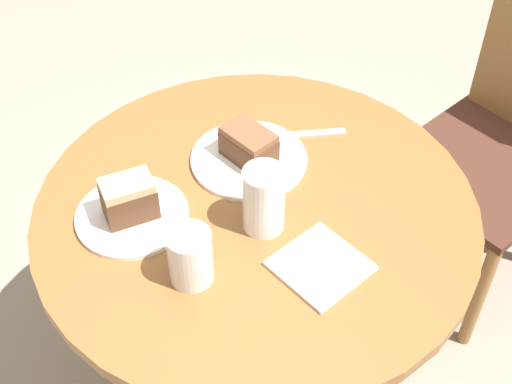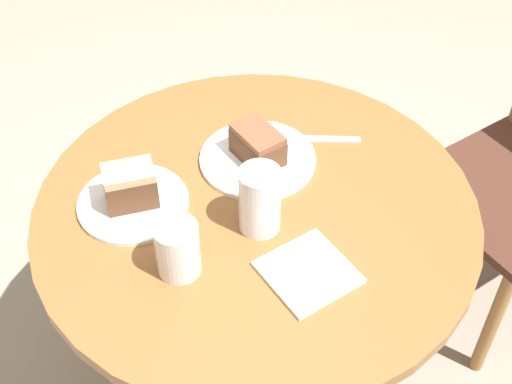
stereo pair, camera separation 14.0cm
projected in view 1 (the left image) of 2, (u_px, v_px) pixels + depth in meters
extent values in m
cylinder|color=brown|center=(256.00, 312.00, 1.69)|extent=(0.08, 0.08, 0.66)
cylinder|color=brown|center=(256.00, 211.00, 1.44)|extent=(0.90, 0.90, 0.03)
cylinder|color=olive|center=(372.00, 219.00, 2.11)|extent=(0.04, 0.04, 0.41)
cylinder|color=olive|center=(479.00, 297.00, 1.91)|extent=(0.04, 0.04, 0.41)
cylinder|color=olive|center=(455.00, 157.00, 2.30)|extent=(0.04, 0.04, 0.41)
cube|color=#47281E|center=(482.00, 167.00, 1.95)|extent=(0.44, 0.46, 0.03)
cylinder|color=white|center=(249.00, 159.00, 1.52)|extent=(0.25, 0.25, 0.01)
cylinder|color=white|center=(132.00, 216.00, 1.40)|extent=(0.22, 0.22, 0.01)
cube|color=brown|center=(249.00, 147.00, 1.50)|extent=(0.11, 0.07, 0.06)
cube|color=brown|center=(249.00, 134.00, 1.47)|extent=(0.11, 0.07, 0.01)
cube|color=brown|center=(129.00, 202.00, 1.38)|extent=(0.10, 0.12, 0.07)
cube|color=tan|center=(127.00, 185.00, 1.34)|extent=(0.10, 0.12, 0.02)
cylinder|color=beige|center=(264.00, 210.00, 1.37)|extent=(0.07, 0.07, 0.08)
cylinder|color=white|center=(264.00, 200.00, 1.34)|extent=(0.08, 0.08, 0.14)
cylinder|color=silver|center=(191.00, 265.00, 1.28)|extent=(0.07, 0.07, 0.07)
cylinder|color=white|center=(190.00, 257.00, 1.27)|extent=(0.08, 0.08, 0.11)
cube|color=silver|center=(320.00, 266.00, 1.32)|extent=(0.16, 0.16, 0.01)
cube|color=silver|center=(305.00, 134.00, 1.58)|extent=(0.13, 0.15, 0.00)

